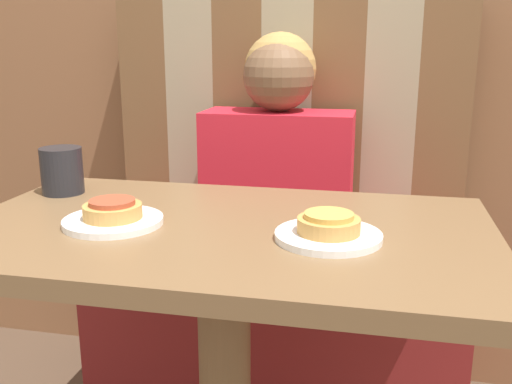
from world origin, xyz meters
name	(u,v)px	position (x,y,z in m)	size (l,w,h in m)	color
booth_seat	(276,332)	(0.00, 0.58, 0.25)	(1.03, 0.46, 0.50)	maroon
booth_backrest	(288,123)	(0.00, 0.75, 0.85)	(1.03, 0.10, 0.71)	brown
dining_table	(224,287)	(0.00, 0.00, 0.64)	(0.97, 0.57, 0.77)	brown
person	(278,150)	(0.00, 0.58, 0.80)	(0.41, 0.22, 0.62)	red
plate_left	(113,221)	(-0.19, -0.04, 0.77)	(0.18, 0.18, 0.01)	white
plate_right	(328,236)	(0.19, -0.04, 0.77)	(0.18, 0.18, 0.01)	white
pizza_left	(113,210)	(-0.19, -0.04, 0.79)	(0.11, 0.11, 0.03)	#C68E47
pizza_right	(329,224)	(0.19, -0.04, 0.79)	(0.11, 0.11, 0.03)	#C68E47
drinking_cup	(62,171)	(-0.40, 0.14, 0.82)	(0.09, 0.09, 0.10)	#232328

